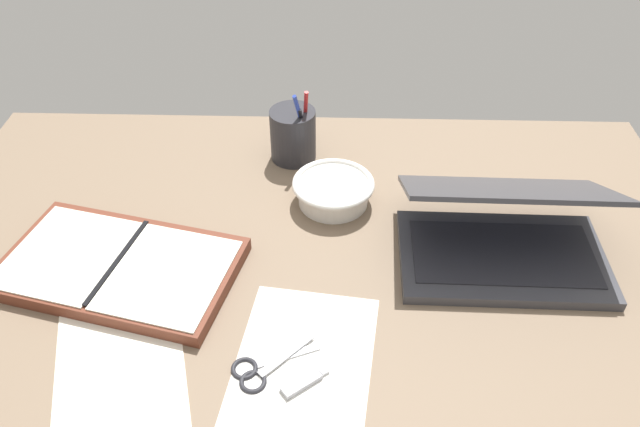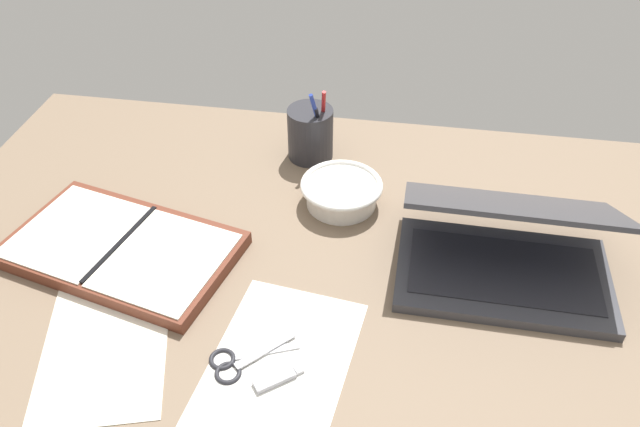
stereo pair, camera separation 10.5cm
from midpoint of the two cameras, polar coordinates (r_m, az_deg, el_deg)
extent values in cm
cube|color=#75604C|center=(104.49, 1.23, -6.14)|extent=(140.00, 100.00, 2.00)
cube|color=#38383D|center=(108.42, 19.02, -5.41)|extent=(34.73, 21.59, 1.80)
cube|color=#232328|center=(107.72, 19.13, -5.03)|extent=(30.51, 15.63, 0.24)
cube|color=#38383D|center=(106.02, 19.94, 0.59)|extent=(34.70, 19.49, 10.61)
cube|color=navy|center=(105.83, 19.93, 0.35)|extent=(31.91, 17.37, 9.19)
cylinder|color=silver|center=(116.57, 4.53, 1.66)|extent=(13.07, 13.07, 4.37)
torus|color=silver|center=(115.23, 4.59, 2.51)|extent=(15.37, 15.37, 1.23)
cylinder|color=#28282D|center=(127.21, 1.48, 7.24)|extent=(9.25, 9.25, 10.80)
cylinder|color=black|center=(125.17, 2.47, 7.50)|extent=(2.24, 3.77, 11.89)
cylinder|color=#233899|center=(123.96, 2.37, 8.09)|extent=(3.46, 4.58, 15.15)
cylinder|color=#B21E1E|center=(125.93, 2.66, 8.47)|extent=(1.73, 4.10, 14.71)
cube|color=brown|center=(109.91, -15.18, -3.43)|extent=(42.33, 30.69, 2.41)
cube|color=silver|center=(114.03, -19.08, -1.63)|extent=(22.00, 23.93, 0.30)
cube|color=silver|center=(104.55, -11.18, -4.30)|extent=(22.00, 23.93, 0.30)
cube|color=black|center=(108.91, -15.32, -2.86)|extent=(5.53, 19.98, 0.30)
cube|color=#B7B7BC|center=(92.98, -1.75, -12.53)|extent=(7.86, 8.09, 0.30)
cube|color=#B7B7BC|center=(93.22, -1.74, -12.65)|extent=(9.79, 4.89, 0.30)
torus|color=#232328|center=(91.27, -5.08, -14.50)|extent=(3.90, 3.90, 0.70)
torus|color=#232328|center=(92.77, -5.68, -13.28)|extent=(3.90, 3.90, 0.70)
cube|color=white|center=(91.96, -0.18, -13.90)|extent=(23.08, 31.46, 0.16)
cube|color=silver|center=(98.18, -16.09, -11.38)|extent=(25.22, 32.23, 0.16)
cube|color=#99999E|center=(90.04, -0.61, -15.15)|extent=(5.98, 5.24, 1.00)
cube|color=silver|center=(91.04, 1.46, -14.27)|extent=(1.68, 1.68, 0.60)
camera|label=1|loc=(0.05, -87.14, 2.42)|focal=35.00mm
camera|label=2|loc=(0.05, 92.86, -2.42)|focal=35.00mm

